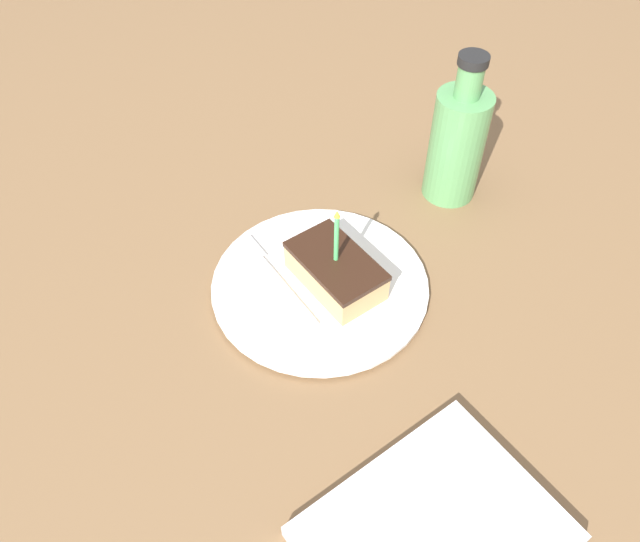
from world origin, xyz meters
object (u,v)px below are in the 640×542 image
at_px(bottle, 457,142).
at_px(marble_board, 434,536).
at_px(plate, 320,285).
at_px(cake_slice, 336,270).
at_px(fork, 271,274).

bearing_deg(bottle, marble_board, 44.45).
distance_m(plate, bottle, 0.28).
relative_size(plate, cake_slice, 2.21).
bearing_deg(fork, marble_board, 81.48).
distance_m(cake_slice, fork, 0.09).
relative_size(plate, fork, 1.56).
height_order(plate, bottle, bottle).
height_order(cake_slice, fork, cake_slice).
relative_size(plate, bottle, 1.26).
height_order(plate, cake_slice, cake_slice).
xyz_separation_m(plate, fork, (0.04, -0.05, 0.01)).
bearing_deg(marble_board, bottle, -135.55).
distance_m(plate, fork, 0.07).
height_order(plate, fork, fork).
bearing_deg(plate, fork, -47.53).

